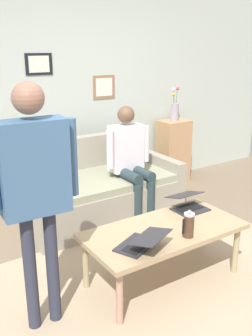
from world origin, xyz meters
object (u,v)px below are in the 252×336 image
Objects in this scene: couch at (98,191)px; laptop_center at (188,204)px; french_press at (189,225)px; coffee_table at (164,234)px; side_shelf at (173,151)px; person_standing at (34,180)px; laptop_left at (141,242)px; flower_vase at (175,110)px; person_seated at (130,157)px.

couch reaches higher than laptop_center.
coffee_table is at bearing -70.66° from french_press.
person_standing is at bearing 34.07° from side_shelf.
laptop_left is 0.42m from french_press.
person_standing is (2.71, 1.83, 0.65)m from side_shelf.
side_shelf is at bearing -131.63° from coffee_table.
side_shelf is 0.60m from flower_vase.
person_standing is (0.70, -0.19, 0.57)m from laptop_left.
couch is 1.58m from side_shelf.
person_standing reaches higher than side_shelf.
couch is at bearing 16.88° from flower_vase.
side_shelf is 1.42m from person_seated.
person_seated reaches higher than couch.
side_shelf is 3.33m from person_standing.
couch is 1.04× the size of person_standing.
flower_vase is (-2.00, -2.02, 0.52)m from laptop_left.
laptop_center is at bearing -131.78° from french_press.
person_seated is (-0.46, -1.20, 0.30)m from coffee_table.
person_seated is (1.21, 0.68, 0.28)m from side_shelf.
person_standing reaches higher than laptop_center.
couch is at bearing 16.87° from side_shelf.
french_press is (-0.41, 0.06, 0.06)m from laptop_left.
couch is 1.28m from laptop_center.
side_shelf is (-1.60, -2.09, -0.13)m from french_press.
person_seated is (-0.29, 0.23, 0.42)m from couch.
side_shelf is at bearing -126.31° from laptop_center.
person_standing is at bearing -13.01° from french_press.
laptop_left is 2.85m from side_shelf.
laptop_left is at bearing 23.69° from laptop_center.
person_seated reaches higher than side_shelf.
couch reaches higher than coffee_table.
couch is at bearing -96.76° from coffee_table.
laptop_left is (0.50, 1.57, 0.22)m from couch.
flower_vase reaches higher than laptop_left.
flower_vase is 0.27× the size of person_standing.
french_press is 2.63m from side_shelf.
flower_vase is at bearing -145.92° from person_standing.
laptop_left is at bearing 23.26° from coffee_table.
flower_vase is (-1.50, -0.46, 0.74)m from couch.
laptop_center is (-0.26, 1.23, 0.22)m from couch.
side_shelf is (-1.50, -0.46, 0.15)m from couch.
coffee_table is at bearing 68.85° from person_seated.
coffee_table is 1.32m from person_seated.
french_press reaches higher than coffee_table.
flower_vase is at bearing -150.51° from person_seated.
person_seated is at bearing -105.52° from french_press.
coffee_table is at bearing 83.24° from couch.
person_standing is (2.71, 1.83, 0.05)m from flower_vase.
laptop_left is at bearing 45.27° from side_shelf.
french_press is at bearing 52.57° from side_shelf.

